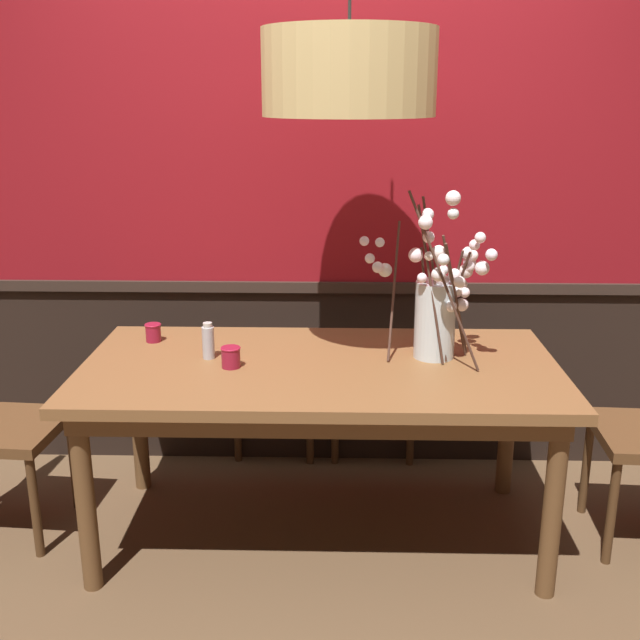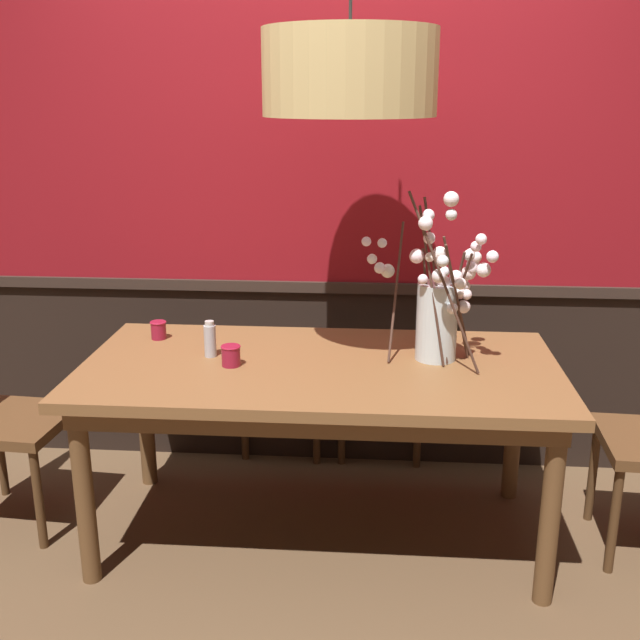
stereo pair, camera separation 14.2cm
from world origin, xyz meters
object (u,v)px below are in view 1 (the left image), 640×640
chair_far_side_left (279,351)px  pendant_lamp (349,73)px  dining_table (320,383)px  candle_holder_nearer_center (153,332)px  chair_far_side_right (373,350)px  candle_holder_nearer_edge (231,357)px  condiment_bottle (208,341)px  vase_with_blossoms (437,306)px

chair_far_side_left → pendant_lamp: 1.58m
dining_table → candle_holder_nearer_center: 0.76m
chair_far_side_right → pendant_lamp: bearing=-100.0°
candle_holder_nearer_center → candle_holder_nearer_edge: (0.37, -0.30, 0.00)m
chair_far_side_right → pendant_lamp: size_ratio=0.89×
condiment_bottle → candle_holder_nearer_edge: bearing=-44.7°
chair_far_side_left → candle_holder_nearer_center: 0.83m
dining_table → condiment_bottle: size_ratio=12.60×
chair_far_side_left → vase_with_blossoms: vase_with_blossoms is taller
chair_far_side_right → condiment_bottle: (-0.68, -0.83, 0.32)m
candle_holder_nearer_center → pendant_lamp: pendant_lamp is taller
pendant_lamp → condiment_bottle: bearing=-179.1°
chair_far_side_left → chair_far_side_right: (0.48, 0.01, 0.01)m
chair_far_side_left → chair_far_side_right: chair_far_side_right is taller
dining_table → chair_far_side_left: 0.91m
vase_with_blossoms → candle_holder_nearer_edge: size_ratio=8.50×
chair_far_side_left → candle_holder_nearer_edge: chair_far_side_left is taller
candle_holder_nearer_center → candle_holder_nearer_edge: 0.48m
vase_with_blossoms → condiment_bottle: vase_with_blossoms is taller
chair_far_side_right → condiment_bottle: bearing=-129.5°
dining_table → chair_far_side_right: 0.93m
pendant_lamp → chair_far_side_right: bearing=80.0°
vase_with_blossoms → condiment_bottle: bearing=-178.0°
dining_table → candle_holder_nearer_edge: bearing=-171.8°
vase_with_blossoms → candle_holder_nearer_center: bearing=171.6°
dining_table → condiment_bottle: (-0.44, 0.05, 0.15)m
dining_table → candle_holder_nearer_edge: 0.36m
dining_table → chair_far_side_left: size_ratio=2.11×
chair_far_side_left → condiment_bottle: bearing=-104.3°
condiment_bottle → pendant_lamp: pendant_lamp is taller
candle_holder_nearer_edge → pendant_lamp: (0.44, 0.11, 1.03)m
pendant_lamp → candle_holder_nearer_center: bearing=166.5°
chair_far_side_right → candle_holder_nearer_center: size_ratio=11.63×
candle_holder_nearer_edge → pendant_lamp: pendant_lamp is taller
vase_with_blossoms → candle_holder_nearer_edge: (-0.79, -0.13, -0.17)m
chair_far_side_right → dining_table: bearing=-105.6°
vase_with_blossoms → candle_holder_nearer_center: size_ratio=8.95×
dining_table → condiment_bottle: 0.47m
candle_holder_nearer_center → chair_far_side_left: bearing=52.3°
candle_holder_nearer_edge → condiment_bottle: bearing=135.3°
chair_far_side_left → vase_with_blossoms: 1.14m
chair_far_side_left → chair_far_side_right: 0.48m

